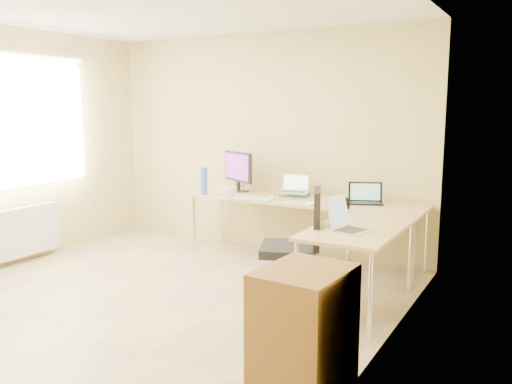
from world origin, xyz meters
The scene contains 23 objects.
floor centered at (0.00, 0.00, 0.00)m, with size 4.50×4.50×0.00m, color tan.
wall_back centered at (0.00, 2.25, 1.30)m, with size 4.50×4.50×0.00m, color tan.
wall_right centered at (2.10, 0.00, 1.30)m, with size 4.50×4.50×0.00m, color tan.
desk_main centered at (0.72, 1.85, 0.36)m, with size 2.65×0.70×0.73m, color tan.
desk_return centered at (1.70, 0.85, 0.36)m, with size 0.70×1.30×0.73m, color tan.
monitor centered at (-0.17, 1.93, 0.97)m, with size 0.56×0.18×0.48m, color black.
book_stack centered at (0.60, 2.03, 0.75)m, with size 0.20×0.27×0.05m, color #1D8D6D.
laptop_center centered at (0.57, 1.93, 0.88)m, with size 0.31×0.24×0.20m, color silver.
laptop_black centered at (1.41, 1.92, 0.84)m, with size 0.35×0.26×0.22m, color black.
keyboard centered at (0.25, 1.55, 0.74)m, with size 0.44×0.12×0.02m, color silver.
mouse centered at (0.96, 1.55, 0.75)m, with size 0.10×0.06×0.04m, color white.
mug centered at (-0.04, 1.55, 0.78)m, with size 0.11×0.11×0.11m, color beige.
cd_stack centered at (0.39, 1.83, 0.75)m, with size 0.12×0.12×0.03m, color silver.
water_bottle centered at (-0.40, 1.55, 0.89)m, with size 0.09×0.09×0.31m, color #3E5FBC.
papers centered at (-0.14, 1.91, 0.73)m, with size 0.21×0.30×0.01m, color white.
white_box centered at (-0.24, 1.78, 0.77)m, with size 0.21×0.15×0.08m, color silver.
desk_fan centered at (-0.16, 2.05, 0.86)m, with size 0.21×0.21×0.26m, color silver.
black_cup centered at (1.33, 1.55, 0.79)m, with size 0.06×0.06×0.11m, color black.
laptop_return centered at (1.69, 0.63, 0.84)m, with size 0.27×0.34×0.23m, color silver.
office_chair centered at (1.14, 0.65, 0.50)m, with size 0.63×0.63×1.04m, color black.
cabinet centered at (1.85, -0.60, 0.36)m, with size 0.48×0.60×0.83m, color brown.
radiator centered at (-2.03, 0.40, 0.35)m, with size 0.09×0.80×0.55m, color white.
window centered at (-2.05, 0.40, 1.55)m, with size 0.10×1.80×1.40m, color white.
Camera 1 is at (3.11, -3.40, 1.73)m, focal length 37.22 mm.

